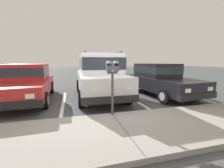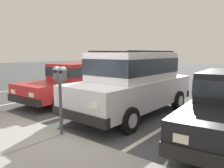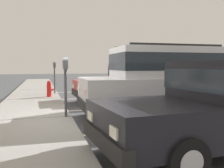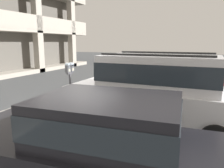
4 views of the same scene
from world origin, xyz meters
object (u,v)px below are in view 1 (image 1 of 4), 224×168
object	(u,v)px
silver_suv	(99,74)
red_sedan	(158,78)
parking_meter_near	(112,75)
dark_hatchback	(28,81)

from	to	relation	value
silver_suv	red_sedan	world-z (taller)	silver_suv
silver_suv	parking_meter_near	world-z (taller)	silver_suv
red_sedan	parking_meter_near	size ratio (longest dim) A/B	2.97
red_sedan	parking_meter_near	world-z (taller)	parking_meter_near
parking_meter_near	red_sedan	bearing A→B (deg)	-140.75
silver_suv	red_sedan	distance (m)	2.96
silver_suv	dark_hatchback	distance (m)	3.05
red_sedan	parking_meter_near	bearing A→B (deg)	34.52
dark_hatchback	silver_suv	bearing A→B (deg)	174.63
dark_hatchback	parking_meter_near	size ratio (longest dim) A/B	2.93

